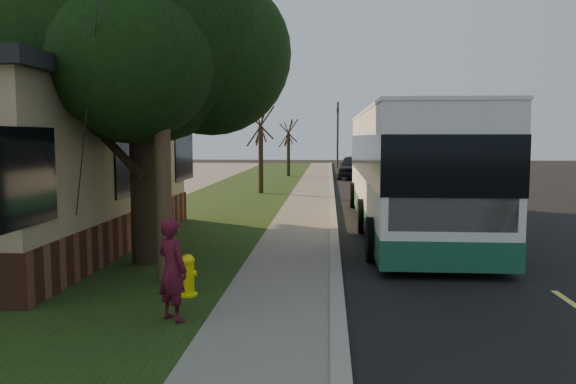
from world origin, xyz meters
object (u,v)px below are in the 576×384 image
object	(u,v)px
traffic_signal	(338,133)
transit_bus	(406,166)
utility_pole	(160,40)
distant_car	(353,167)
leafy_tree	(143,28)
bare_tree_near	(261,151)
fire_hydrant	(188,275)
dumpster	(42,201)
skateboarder	(172,269)
bare_tree_far	(288,149)

from	to	relation	value
traffic_signal	transit_bus	distance (m)	25.92
utility_pole	distant_car	size ratio (longest dim) A/B	1.91
leafy_tree	distant_car	size ratio (longest dim) A/B	1.64
bare_tree_near	traffic_signal	bearing A→B (deg)	75.96
fire_hydrant	distant_car	world-z (taller)	distant_car
fire_hydrant	dumpster	size ratio (longest dim) A/B	0.39
traffic_signal	transit_bus	bearing A→B (deg)	-86.13
traffic_signal	skateboarder	size ratio (longest dim) A/B	3.50
utility_pole	leafy_tree	world-z (taller)	utility_pole
skateboarder	dumpster	bearing A→B (deg)	-17.53
utility_pole	traffic_signal	xyz separation A→B (m)	(3.81, 33.01, -1.47)
bare_tree_far	skateboarder	bearing A→B (deg)	-89.09
utility_pole	bare_tree_far	bearing A→B (deg)	89.40
transit_bus	leafy_tree	bearing A→B (deg)	-139.31
bare_tree_far	distant_car	distance (m)	4.77
fire_hydrant	bare_tree_near	world-z (taller)	bare_tree_near
bare_tree_near	transit_bus	world-z (taller)	bare_tree_near
utility_pole	skateboarder	bearing A→B (deg)	-70.74
dumpster	distant_car	world-z (taller)	distant_car
fire_hydrant	leafy_tree	bearing A→B (deg)	120.67
utility_pole	leafy_tree	bearing A→B (deg)	117.60
traffic_signal	skateboarder	bearing A→B (deg)	-94.86
distant_car	leafy_tree	bearing A→B (deg)	-95.68
utility_pole	distant_car	distance (m)	28.62
distant_car	bare_tree_far	bearing A→B (deg)	173.34
transit_bus	distant_car	world-z (taller)	transit_bus
traffic_signal	dumpster	distance (m)	27.88
bare_tree_near	utility_pole	bearing A→B (deg)	-89.34
leafy_tree	bare_tree_far	distance (m)	27.56
leafy_tree	bare_tree_near	size ratio (longest dim) A/B	1.81
leafy_tree	transit_bus	size ratio (longest dim) A/B	0.58
utility_pole	fire_hydrant	bearing A→B (deg)	-54.62
bare_tree_near	traffic_signal	xyz separation A→B (m)	(4.00, 16.00, 1.01)
transit_bus	skateboarder	world-z (taller)	transit_bus
transit_bus	utility_pole	bearing A→B (deg)	-127.75
leafy_tree	distant_car	bearing A→B (deg)	77.83
utility_pole	traffic_signal	world-z (taller)	utility_pole
skateboarder	distant_car	size ratio (longest dim) A/B	0.33
fire_hydrant	utility_pole	xyz separation A→B (m)	(-0.71, 0.99, 4.20)
fire_hydrant	bare_tree_far	bearing A→B (deg)	90.76
utility_pole	dumpster	distance (m)	10.19
bare_tree_near	distant_car	bearing A→B (deg)	65.46
fire_hydrant	distant_car	bearing A→B (deg)	81.94
dumpster	utility_pole	bearing A→B (deg)	-48.87
leafy_tree	distant_car	world-z (taller)	leafy_tree
bare_tree_near	dumpster	size ratio (longest dim) A/B	2.29
leafy_tree	bare_tree_near	world-z (taller)	leafy_tree
leafy_tree	dumpster	distance (m)	8.81
bare_tree_far	skateboarder	xyz separation A→B (m)	(0.50, -31.31, -1.15)
leafy_tree	bare_tree_far	bearing A→B (deg)	87.55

